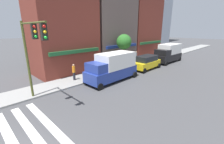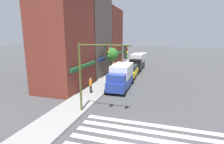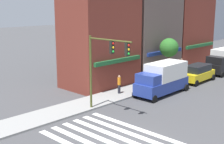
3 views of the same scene
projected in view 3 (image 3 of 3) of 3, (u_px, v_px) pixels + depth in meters
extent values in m
plane|color=#424244|center=(124.00, 144.00, 19.46)|extent=(200.00, 200.00, 0.00)
cube|color=gray|center=(53.00, 114.00, 24.52)|extent=(120.00, 3.00, 0.15)
cube|color=silver|center=(129.00, 141.00, 19.80)|extent=(0.48, 10.80, 0.01)
cube|color=silver|center=(139.00, 137.00, 20.49)|extent=(0.48, 10.80, 0.01)
cube|color=silver|center=(148.00, 132.00, 21.18)|extent=(0.48, 10.80, 0.01)
cube|color=maroon|center=(100.00, 22.00, 32.20)|extent=(7.66, 5.00, 13.49)
cube|color=#1E592D|center=(118.00, 61.00, 31.20)|extent=(6.51, 0.30, 0.40)
cube|color=brown|center=(148.00, 12.00, 37.79)|extent=(7.90, 5.00, 15.15)
cube|color=navy|center=(165.00, 52.00, 36.96)|extent=(6.71, 0.30, 0.40)
cube|color=maroon|center=(184.00, 22.00, 44.03)|extent=(8.33, 5.00, 12.06)
cube|color=#1E592D|center=(200.00, 45.00, 42.88)|extent=(7.08, 0.30, 0.40)
cylinder|color=#474C1E|center=(91.00, 73.00, 25.32)|extent=(0.18, 0.18, 6.11)
cylinder|color=#474C1E|center=(110.00, 40.00, 23.25)|extent=(0.12, 4.34, 0.12)
cube|color=black|center=(112.00, 47.00, 23.21)|extent=(0.32, 0.24, 0.95)
sphere|color=red|center=(113.00, 44.00, 23.06)|extent=(0.18, 0.18, 0.18)
sphere|color=#EAAD14|center=(113.00, 48.00, 23.12)|extent=(0.18, 0.18, 0.18)
sphere|color=green|center=(113.00, 52.00, 23.19)|extent=(0.18, 0.18, 0.18)
cube|color=black|center=(127.00, 49.00, 22.18)|extent=(0.32, 0.24, 0.95)
sphere|color=red|center=(129.00, 45.00, 22.03)|extent=(0.18, 0.18, 0.18)
sphere|color=#EAAD14|center=(129.00, 50.00, 22.09)|extent=(0.18, 0.18, 0.18)
sphere|color=green|center=(129.00, 54.00, 22.16)|extent=(0.18, 0.18, 0.18)
cube|color=navy|center=(162.00, 85.00, 30.03)|extent=(6.23, 2.28, 1.10)
cube|color=silver|center=(166.00, 71.00, 30.18)|extent=(4.37, 2.26, 1.60)
cube|color=navy|center=(150.00, 79.00, 28.42)|extent=(1.76, 2.11, 0.90)
cylinder|color=black|center=(135.00, 94.00, 28.99)|extent=(0.68, 0.22, 0.68)
cylinder|color=black|center=(154.00, 99.00, 27.50)|extent=(0.68, 0.22, 0.68)
cylinder|color=black|center=(168.00, 84.00, 32.78)|extent=(0.68, 0.22, 0.68)
cylinder|color=black|center=(186.00, 88.00, 31.29)|extent=(0.68, 0.22, 0.68)
cube|color=yellow|center=(198.00, 75.00, 34.91)|extent=(4.73, 1.99, 0.85)
cube|color=black|center=(198.00, 68.00, 34.75)|extent=(3.32, 1.81, 0.75)
cylinder|color=black|center=(181.00, 80.00, 34.28)|extent=(0.68, 0.22, 0.68)
cylinder|color=black|center=(196.00, 83.00, 32.99)|extent=(0.68, 0.22, 0.68)
cylinder|color=black|center=(198.00, 75.00, 37.02)|extent=(0.68, 0.22, 0.68)
cylinder|color=black|center=(213.00, 77.00, 35.73)|extent=(0.68, 0.22, 0.68)
cube|color=black|center=(224.00, 66.00, 39.54)|extent=(6.26, 2.38, 1.10)
cube|color=black|center=(217.00, 60.00, 37.93)|extent=(1.80, 2.14, 0.90)
cylinder|color=black|center=(205.00, 72.00, 38.50)|extent=(0.68, 0.22, 0.68)
cylinder|color=black|center=(222.00, 75.00, 37.01)|extent=(0.68, 0.22, 0.68)
cylinder|color=black|center=(224.00, 66.00, 42.30)|extent=(0.68, 0.22, 0.68)
cylinder|color=#23232D|center=(181.00, 69.00, 39.15)|extent=(0.26, 0.26, 0.85)
cylinder|color=slate|center=(182.00, 63.00, 38.98)|extent=(0.32, 0.32, 0.70)
sphere|color=tan|center=(182.00, 59.00, 38.89)|extent=(0.22, 0.22, 0.22)
cylinder|color=#23232D|center=(178.00, 70.00, 38.55)|extent=(0.26, 0.26, 0.85)
cylinder|color=silver|center=(179.00, 64.00, 38.39)|extent=(0.32, 0.32, 0.70)
sphere|color=tan|center=(179.00, 60.00, 38.29)|extent=(0.22, 0.22, 0.22)
cylinder|color=#23232D|center=(119.00, 89.00, 29.87)|extent=(0.26, 0.26, 0.85)
cylinder|color=orange|center=(119.00, 81.00, 29.71)|extent=(0.32, 0.32, 0.70)
sphere|color=tan|center=(119.00, 77.00, 29.61)|extent=(0.22, 0.22, 0.22)
cylinder|color=brown|center=(168.00, 67.00, 35.45)|extent=(0.24, 0.24, 2.88)
sphere|color=#286623|center=(169.00, 48.00, 34.99)|extent=(2.13, 2.13, 2.13)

